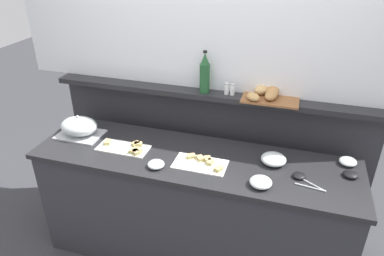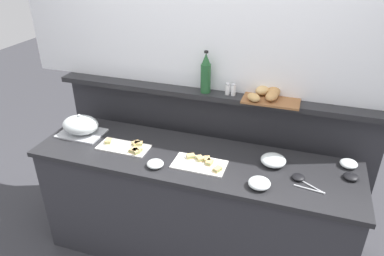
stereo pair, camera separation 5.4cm
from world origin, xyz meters
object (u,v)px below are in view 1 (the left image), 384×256
object	(u,v)px
sandwich_platter_front	(202,163)
glass_bowl_small	(261,182)
glass_bowl_large	(274,159)
glass_bowl_extra	(348,162)
glass_bowl_medium	(156,165)
condiment_bowl_dark	(351,174)
serving_cloche	(79,127)
wine_bottle_green	(205,74)
sandwich_platter_side	(126,148)
condiment_bowl_cream	(299,176)
bread_basket	(268,94)
serving_tongs	(312,186)
pepper_shaker	(232,89)
salt_shaker	(227,89)

from	to	relation	value
sandwich_platter_front	glass_bowl_small	distance (m)	0.43
sandwich_platter_front	glass_bowl_large	world-z (taller)	glass_bowl_large
sandwich_platter_front	glass_bowl_extra	xyz separation A→B (m)	(0.94, 0.29, 0.01)
glass_bowl_large	glass_bowl_medium	size ratio (longest dim) A/B	1.50
glass_bowl_small	condiment_bowl_dark	size ratio (longest dim) A/B	1.45
glass_bowl_small	condiment_bowl_dark	distance (m)	0.60
serving_cloche	glass_bowl_large	size ratio (longest dim) A/B	2.01
glass_bowl_large	wine_bottle_green	distance (m)	0.79
sandwich_platter_front	sandwich_platter_side	distance (m)	0.58
serving_cloche	condiment_bowl_cream	distance (m)	1.64
condiment_bowl_dark	sandwich_platter_side	bearing A→B (deg)	-175.56
glass_bowl_extra	wine_bottle_green	xyz separation A→B (m)	(-1.06, 0.19, 0.44)
glass_bowl_large	condiment_bowl_cream	xyz separation A→B (m)	(0.17, -0.12, -0.02)
glass_bowl_large	condiment_bowl_dark	world-z (taller)	glass_bowl_large
serving_cloche	bread_basket	bearing A→B (deg)	15.73
serving_cloche	condiment_bowl_dark	size ratio (longest dim) A/B	3.56
glass_bowl_large	glass_bowl_extra	xyz separation A→B (m)	(0.48, 0.13, -0.01)
serving_tongs	bread_basket	distance (m)	0.73
glass_bowl_medium	sandwich_platter_front	bearing A→B (deg)	22.81
bread_basket	serving_tongs	bearing A→B (deg)	-55.80
wine_bottle_green	pepper_shaker	xyz separation A→B (m)	(0.21, 0.01, -0.10)
glass_bowl_large	condiment_bowl_dark	size ratio (longest dim) A/B	1.77
condiment_bowl_cream	wine_bottle_green	world-z (taller)	wine_bottle_green
sandwich_platter_front	condiment_bowl_dark	distance (m)	0.96
condiment_bowl_cream	serving_tongs	distance (m)	0.11
condiment_bowl_cream	wine_bottle_green	bearing A→B (deg)	149.59
glass_bowl_medium	salt_shaker	world-z (taller)	salt_shaker
glass_bowl_extra	condiment_bowl_cream	distance (m)	0.40
glass_bowl_medium	salt_shaker	size ratio (longest dim) A/B	1.30
bread_basket	pepper_shaker	bearing A→B (deg)	-178.27
serving_cloche	glass_bowl_large	xyz separation A→B (m)	(1.46, 0.04, -0.04)
glass_bowl_extra	serving_tongs	bearing A→B (deg)	-124.74
condiment_bowl_dark	condiment_bowl_cream	bearing A→B (deg)	-161.01
glass_bowl_small	serving_tongs	xyz separation A→B (m)	(0.30, 0.08, -0.02)
condiment_bowl_dark	bread_basket	bearing A→B (deg)	149.81
pepper_shaker	sandwich_platter_side	bearing A→B (deg)	-145.71
serving_cloche	condiment_bowl_cream	xyz separation A→B (m)	(1.64, -0.07, -0.06)
sandwich_platter_front	glass_bowl_medium	size ratio (longest dim) A/B	3.15
sandwich_platter_side	glass_bowl_large	world-z (taller)	glass_bowl_large
glass_bowl_extra	condiment_bowl_dark	bearing A→B (deg)	-86.72
glass_bowl_small	glass_bowl_extra	distance (m)	0.67
glass_bowl_medium	condiment_bowl_dark	world-z (taller)	glass_bowl_medium
glass_bowl_large	pepper_shaker	world-z (taller)	pepper_shaker
salt_shaker	pepper_shaker	distance (m)	0.04
sandwich_platter_side	glass_bowl_extra	world-z (taller)	glass_bowl_extra
glass_bowl_extra	condiment_bowl_dark	world-z (taller)	glass_bowl_extra
glass_bowl_large	wine_bottle_green	size ratio (longest dim) A/B	0.54
glass_bowl_large	salt_shaker	bearing A→B (deg)	141.15
glass_bowl_large	glass_bowl_medium	distance (m)	0.79
serving_cloche	glass_bowl_extra	xyz separation A→B (m)	(1.94, 0.18, -0.05)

